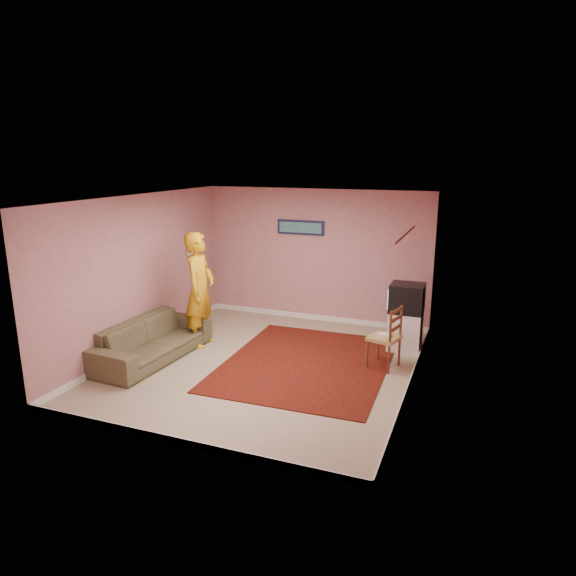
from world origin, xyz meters
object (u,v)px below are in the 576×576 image
at_px(tv_cabinet, 405,331).
at_px(person, 200,290).
at_px(crt_tv, 407,298).
at_px(sofa, 153,340).
at_px(chair_a, 408,315).
at_px(chair_b, 384,330).

distance_m(tv_cabinet, person, 3.55).
height_order(crt_tv, sofa, crt_tv).
distance_m(sofa, person, 1.16).
distance_m(tv_cabinet, sofa, 4.18).
height_order(chair_a, chair_b, chair_b).
xyz_separation_m(crt_tv, person, (-3.34, -0.98, 0.07)).
xyz_separation_m(chair_a, chair_b, (-0.21, -1.00, 0.03)).
height_order(crt_tv, person, person).
height_order(chair_a, person, person).
relative_size(tv_cabinet, sofa, 0.31).
bearing_deg(person, chair_a, -78.44).
bearing_deg(chair_a, chair_b, -117.56).
relative_size(crt_tv, person, 0.28).
bearing_deg(chair_a, tv_cabinet, -109.37).
bearing_deg(person, crt_tv, -80.76).
height_order(tv_cabinet, chair_a, chair_a).
relative_size(sofa, person, 1.11).
xyz_separation_m(chair_b, person, (-3.15, -0.13, 0.38)).
bearing_deg(sofa, chair_a, -58.57).
bearing_deg(chair_b, person, -73.02).
bearing_deg(crt_tv, person, -163.77).
bearing_deg(tv_cabinet, sofa, -153.77).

